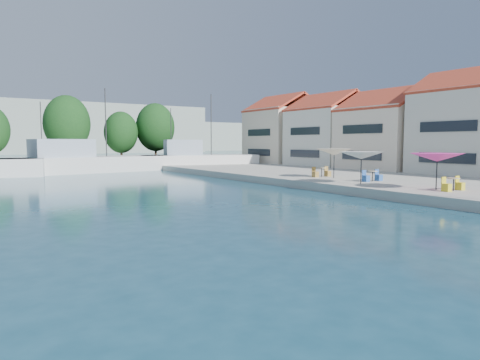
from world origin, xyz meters
TOP-DOWN VIEW (x-y plane):
  - quay_right at (22.00, 30.00)m, footprint 32.00×92.00m
  - quay_far at (-8.00, 67.00)m, footprint 90.00×16.00m
  - hill_east at (40.00, 180.00)m, footprint 140.00×40.00m
  - building_03 at (24.00, 24.00)m, footprint 8.40×8.80m
  - building_04 at (24.00, 33.00)m, footprint 9.00×8.80m
  - building_05 at (24.00, 42.00)m, footprint 8.40×8.80m
  - building_06 at (24.00, 51.00)m, footprint 9.00×8.80m
  - trawler_03 at (-2.83, 54.01)m, footprint 21.12×7.86m
  - trawler_04 at (11.31, 53.28)m, footprint 15.76×7.68m
  - tree_06 at (-1.70, 68.71)m, footprint 6.51×6.51m
  - tree_07 at (6.26, 68.97)m, footprint 5.16×5.16m
  - tree_08 at (11.84, 68.75)m, footprint 6.19×6.19m
  - umbrella_pink at (8.95, 17.95)m, footprint 3.17×3.17m
  - umbrella_white at (7.97, 22.87)m, footprint 3.06×3.06m
  - umbrella_cream at (10.06, 27.43)m, footprint 2.85×2.85m
  - cafe_table_01 at (9.21, 17.02)m, footprint 1.82×0.70m
  - cafe_table_02 at (10.23, 23.74)m, footprint 1.82×0.70m
  - cafe_table_03 at (10.08, 28.83)m, footprint 1.82×0.70m

SIDE VIEW (x-z plane):
  - quay_right at x=22.00m, z-range 0.00..0.60m
  - quay_far at x=-8.00m, z-range 0.00..0.60m
  - cafe_table_01 at x=9.21m, z-range 0.51..1.27m
  - cafe_table_02 at x=10.23m, z-range 0.51..1.27m
  - cafe_table_03 at x=10.08m, z-range 0.51..1.27m
  - trawler_03 at x=-2.83m, z-range -4.03..6.17m
  - trawler_04 at x=11.31m, z-range -4.03..6.17m
  - umbrella_pink at x=8.95m, z-range 1.44..3.63m
  - umbrella_white at x=7.97m, z-range 1.45..3.66m
  - umbrella_cream at x=10.06m, z-range 1.51..3.84m
  - tree_07 at x=6.26m, z-range 1.19..8.83m
  - building_04 at x=24.00m, z-range 0.42..9.62m
  - building_05 at x=24.00m, z-range 0.41..10.11m
  - building_06 at x=24.00m, z-range 0.40..10.60m
  - building_03 at x=24.00m, z-range 0.40..10.60m
  - tree_08 at x=11.84m, z-range 1.31..10.48m
  - hill_east at x=40.00m, z-range 0.00..12.00m
  - tree_06 at x=-1.70m, z-range 1.34..10.98m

